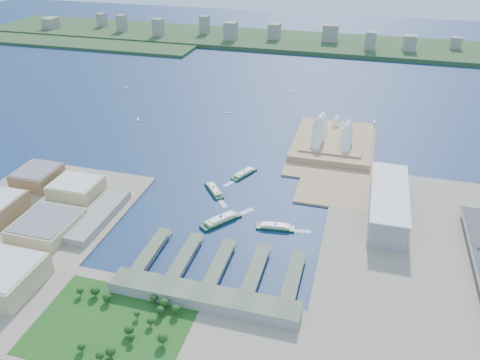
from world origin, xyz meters
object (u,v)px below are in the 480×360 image
(ferry_a, at_px, (214,189))
(ferry_d, at_px, (275,226))
(toaster_building, at_px, (388,203))
(ferry_b, at_px, (244,172))
(car_c, at_px, (478,248))
(opera_house, at_px, (334,129))
(ferry_c, at_px, (221,219))

(ferry_a, relative_size, ferry_d, 1.00)
(toaster_building, height_order, ferry_d, toaster_building)
(ferry_a, bearing_deg, ferry_b, 24.99)
(ferry_d, xyz_separation_m, car_c, (236.51, 3.14, 10.94))
(ferry_a, xyz_separation_m, ferry_d, (103.90, -66.11, -0.02))
(ferry_a, bearing_deg, toaster_building, -38.52)
(ferry_a, distance_m, ferry_b, 65.76)
(opera_house, xyz_separation_m, ferry_c, (-116.49, -271.06, -26.53))
(ferry_b, bearing_deg, ferry_c, -62.73)
(ferry_b, xyz_separation_m, car_c, (311.09, -121.84, 10.94))
(ferry_b, relative_size, ferry_c, 0.84)
(opera_house, height_order, ferry_a, opera_house)
(ferry_c, bearing_deg, ferry_d, -139.08)
(ferry_c, xyz_separation_m, ferry_d, (70.98, 4.90, -0.88))
(ferry_c, height_order, ferry_d, ferry_c)
(opera_house, height_order, car_c, opera_house)
(ferry_c, distance_m, car_c, 307.76)
(ferry_b, relative_size, ferry_d, 1.00)
(opera_house, bearing_deg, toaster_building, -65.77)
(ferry_a, distance_m, ferry_d, 123.15)
(opera_house, distance_m, ferry_b, 187.36)
(car_c, bearing_deg, opera_house, -54.01)
(ferry_a, height_order, ferry_b, ferry_a)
(opera_house, xyz_separation_m, toaster_building, (90.00, -200.00, -11.50))
(toaster_building, distance_m, ferry_d, 151.63)
(ferry_b, distance_m, car_c, 334.27)
(ferry_d, bearing_deg, toaster_building, -70.87)
(ferry_b, height_order, ferry_d, ferry_b)
(ferry_d, relative_size, car_c, 10.29)
(ferry_b, bearing_deg, ferry_a, -90.80)
(toaster_building, distance_m, ferry_c, 218.90)
(ferry_a, height_order, ferry_d, ferry_a)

